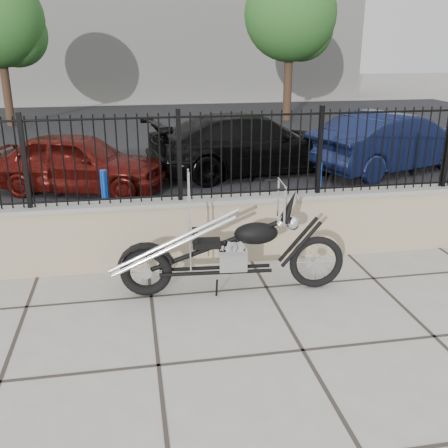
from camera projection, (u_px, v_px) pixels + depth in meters
ground_plane at (303, 350)px, 5.46m from camera, size 90.00×90.00×0.00m
parking_lot at (181, 140)px, 17.06m from camera, size 30.00×30.00×0.00m
retaining_wall at (250, 228)px, 7.62m from camera, size 14.00×0.36×0.96m
iron_fence at (251, 154)px, 7.27m from camera, size 14.00×0.08×1.20m
background_building at (153, 22)px, 28.73m from camera, size 22.00×6.00×8.00m
chopper_motorcycle at (228, 232)px, 6.48m from camera, size 2.75×0.69×1.63m
car_red at (78, 162)px, 11.02m from camera, size 3.99×2.62×1.26m
car_black at (250, 144)px, 12.53m from camera, size 5.24×2.90×1.44m
car_blue at (393, 142)px, 12.74m from camera, size 4.64×2.97×1.45m
bollard_a at (105, 197)px, 9.13m from camera, size 0.12×0.12×0.95m
bollard_b at (318, 185)px, 10.07m from camera, size 0.13×0.13×0.86m
tree_right at (291, 9)px, 19.89m from camera, size 3.52×3.52×5.95m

